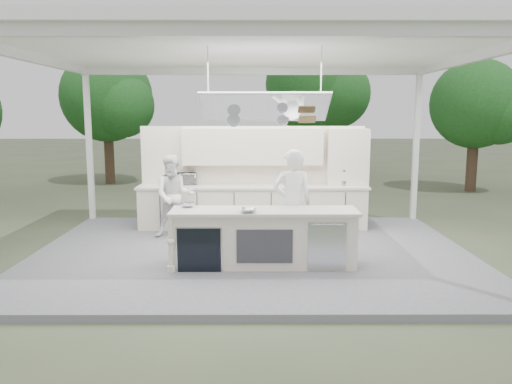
{
  "coord_description": "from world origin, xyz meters",
  "views": [
    {
      "loc": [
        0.04,
        -9.0,
        2.64
      ],
      "look_at": [
        0.07,
        0.4,
        1.16
      ],
      "focal_mm": 35.0,
      "sensor_mm": 36.0,
      "label": 1
    }
  ],
  "objects_px": {
    "back_counter": "(253,207)",
    "demo_island": "(263,238)",
    "head_chef": "(292,203)",
    "sous_chef": "(174,196)"
  },
  "relations": [
    {
      "from": "back_counter",
      "to": "sous_chef",
      "type": "height_order",
      "value": "sous_chef"
    },
    {
      "from": "back_counter",
      "to": "head_chef",
      "type": "relative_size",
      "value": 2.65
    },
    {
      "from": "demo_island",
      "to": "sous_chef",
      "type": "distance_m",
      "value": 2.71
    },
    {
      "from": "head_chef",
      "to": "sous_chef",
      "type": "distance_m",
      "value": 2.73
    },
    {
      "from": "head_chef",
      "to": "sous_chef",
      "type": "bearing_deg",
      "value": -40.24
    },
    {
      "from": "demo_island",
      "to": "sous_chef",
      "type": "relative_size",
      "value": 1.83
    },
    {
      "from": "back_counter",
      "to": "sous_chef",
      "type": "relative_size",
      "value": 2.99
    },
    {
      "from": "demo_island",
      "to": "head_chef",
      "type": "relative_size",
      "value": 1.62
    },
    {
      "from": "sous_chef",
      "to": "demo_island",
      "type": "bearing_deg",
      "value": -57.44
    },
    {
      "from": "back_counter",
      "to": "demo_island",
      "type": "bearing_deg",
      "value": -86.37
    }
  ]
}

